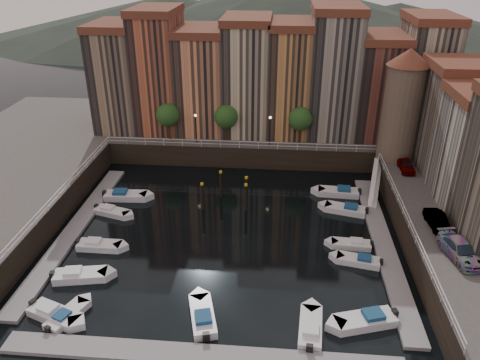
# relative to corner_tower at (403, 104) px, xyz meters

# --- Properties ---
(ground) EXTENTS (200.00, 200.00, 0.00)m
(ground) POSITION_rel_corner_tower_xyz_m (-20.00, -14.50, -10.19)
(ground) COLOR black
(ground) RESTS_ON ground
(quay_far) EXTENTS (80.00, 20.00, 3.00)m
(quay_far) POSITION_rel_corner_tower_xyz_m (-20.00, 11.50, -8.69)
(quay_far) COLOR black
(quay_far) RESTS_ON ground
(dock_left) EXTENTS (2.00, 28.00, 0.35)m
(dock_left) POSITION_rel_corner_tower_xyz_m (-36.20, -15.50, -10.02)
(dock_left) COLOR gray
(dock_left) RESTS_ON ground
(dock_right) EXTENTS (2.00, 28.00, 0.35)m
(dock_right) POSITION_rel_corner_tower_xyz_m (-3.80, -15.50, -10.02)
(dock_right) COLOR gray
(dock_right) RESTS_ON ground
(dock_near) EXTENTS (30.00, 2.00, 0.35)m
(dock_near) POSITION_rel_corner_tower_xyz_m (-20.00, -31.50, -10.02)
(dock_near) COLOR gray
(dock_near) RESTS_ON ground
(mountains) EXTENTS (145.00, 100.00, 18.00)m
(mountains) POSITION_rel_corner_tower_xyz_m (-18.28, 95.50, -2.28)
(mountains) COLOR #2D382D
(mountains) RESTS_ON ground
(far_terrace) EXTENTS (48.70, 10.30, 17.50)m
(far_terrace) POSITION_rel_corner_tower_xyz_m (-16.69, 9.00, 0.76)
(far_terrace) COLOR #876F56
(far_terrace) RESTS_ON quay_far
(corner_tower) EXTENTS (5.20, 5.20, 13.80)m
(corner_tower) POSITION_rel_corner_tower_xyz_m (0.00, 0.00, 0.00)
(corner_tower) COLOR #6B5B4C
(corner_tower) RESTS_ON quay_right
(promenade_trees) EXTENTS (21.20, 3.20, 5.20)m
(promenade_trees) POSITION_rel_corner_tower_xyz_m (-21.33, 3.70, -3.61)
(promenade_trees) COLOR black
(promenade_trees) RESTS_ON quay_far
(street_lamps) EXTENTS (10.36, 0.36, 4.18)m
(street_lamps) POSITION_rel_corner_tower_xyz_m (-21.00, 2.70, -4.30)
(street_lamps) COLOR black
(street_lamps) RESTS_ON quay_far
(railings) EXTENTS (36.08, 34.04, 0.52)m
(railings) POSITION_rel_corner_tower_xyz_m (-20.00, -9.62, -6.41)
(railings) COLOR white
(railings) RESTS_ON ground
(gangway) EXTENTS (2.78, 8.32, 3.73)m
(gangway) POSITION_rel_corner_tower_xyz_m (-2.90, -4.50, -8.28)
(gangway) COLOR white
(gangway) RESTS_ON ground
(mooring_pilings) EXTENTS (5.31, 3.62, 3.78)m
(mooring_pilings) POSITION_rel_corner_tower_xyz_m (-20.32, -8.69, -8.54)
(mooring_pilings) COLOR black
(mooring_pilings) RESTS_ON ground
(boat_left_0) EXTENTS (4.99, 3.29, 1.13)m
(boat_left_0) POSITION_rel_corner_tower_xyz_m (-32.59, -28.46, -9.81)
(boat_left_0) COLOR silver
(boat_left_0) RESTS_ON ground
(boat_left_1) EXTENTS (5.15, 2.68, 1.15)m
(boat_left_1) POSITION_rel_corner_tower_xyz_m (-32.48, -23.44, -9.81)
(boat_left_1) COLOR silver
(boat_left_1) RESTS_ON ground
(boat_left_2) EXTENTS (4.63, 1.69, 1.06)m
(boat_left_2) POSITION_rel_corner_tower_xyz_m (-32.45, -18.60, -9.84)
(boat_left_2) COLOR silver
(boat_left_2) RESTS_ON ground
(boat_left_3) EXTENTS (4.49, 2.71, 1.01)m
(boat_left_3) POSITION_rel_corner_tower_xyz_m (-33.37, -11.96, -9.85)
(boat_left_3) COLOR silver
(boat_left_3) RESTS_ON ground
(boat_left_4) EXTENTS (5.33, 2.20, 1.21)m
(boat_left_4) POSITION_rel_corner_tower_xyz_m (-32.97, -8.26, -9.79)
(boat_left_4) COLOR silver
(boat_left_4) RESTS_ON ground
(boat_right_0) EXTENTS (5.37, 3.28, 1.20)m
(boat_right_0) POSITION_rel_corner_tower_xyz_m (-7.23, -26.99, -9.79)
(boat_right_0) COLOR silver
(boat_right_0) RESTS_ON ground
(boat_right_1) EXTENTS (4.42, 2.35, 0.99)m
(boat_right_1) POSITION_rel_corner_tower_xyz_m (-6.66, -18.85, -9.86)
(boat_right_1) COLOR silver
(boat_right_1) RESTS_ON ground
(boat_right_2) EXTENTS (4.19, 1.72, 0.95)m
(boat_right_2) POSITION_rel_corner_tower_xyz_m (-7.00, -16.13, -9.87)
(boat_right_2) COLOR silver
(boat_right_2) RESTS_ON ground
(boat_right_3) EXTENTS (4.99, 2.85, 1.12)m
(boat_right_3) POSITION_rel_corner_tower_xyz_m (-6.79, -9.18, -9.82)
(boat_right_3) COLOR silver
(boat_right_3) RESTS_ON ground
(boat_right_4) EXTENTS (5.18, 2.13, 1.18)m
(boat_right_4) POSITION_rel_corner_tower_xyz_m (-7.16, -5.07, -9.80)
(boat_right_4) COLOR silver
(boat_right_4) RESTS_ON ground
(boat_near_0) EXTENTS (2.85, 4.20, 0.95)m
(boat_near_0) POSITION_rel_corner_tower_xyz_m (-31.50, -28.50, -9.87)
(boat_near_0) COLOR silver
(boat_near_0) RESTS_ON ground
(boat_near_2) EXTENTS (3.06, 5.21, 1.17)m
(boat_near_2) POSITION_rel_corner_tower_xyz_m (-20.39, -27.77, -9.80)
(boat_near_2) COLOR silver
(boat_near_2) RESTS_ON ground
(boat_near_3) EXTENTS (2.14, 4.94, 1.12)m
(boat_near_3) POSITION_rel_corner_tower_xyz_m (-11.75, -28.27, -9.82)
(boat_near_3) COLOR silver
(boat_near_3) RESTS_ON ground
(car_a) EXTENTS (1.62, 3.91, 1.33)m
(car_a) POSITION_rel_corner_tower_xyz_m (0.58, -3.90, -6.53)
(car_a) COLOR gray
(car_a) RESTS_ON quay_right
(car_b) EXTENTS (1.75, 4.22, 1.36)m
(car_b) POSITION_rel_corner_tower_xyz_m (0.62, -16.58, -6.52)
(car_b) COLOR gray
(car_b) RESTS_ON quay_right
(car_c) EXTENTS (3.29, 5.58, 1.52)m
(car_c) POSITION_rel_corner_tower_xyz_m (1.16, -21.44, -6.44)
(car_c) COLOR gray
(car_c) RESTS_ON quay_right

